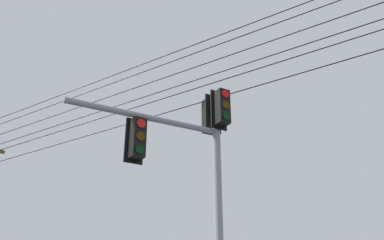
{
  "coord_description": "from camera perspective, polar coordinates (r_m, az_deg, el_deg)",
  "views": [
    {
      "loc": [
        0.99,
        -9.04,
        1.95
      ],
      "look_at": [
        0.33,
        -0.17,
        5.84
      ],
      "focal_mm": 37.76,
      "sensor_mm": 36.0,
      "label": 1
    }
  ],
  "objects": [
    {
      "name": "signal_mast_assembly",
      "position": [
        9.4,
        0.77,
        -6.17
      ],
      "size": [
        3.5,
        2.54,
        6.73
      ],
      "color": "gray",
      "rests_on": "ground"
    },
    {
      "name": "overhead_wire_span",
      "position": [
        10.44,
        8.23,
        9.23
      ],
      "size": [
        20.17,
        10.69,
        2.31
      ],
      "color": "black"
    }
  ]
}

